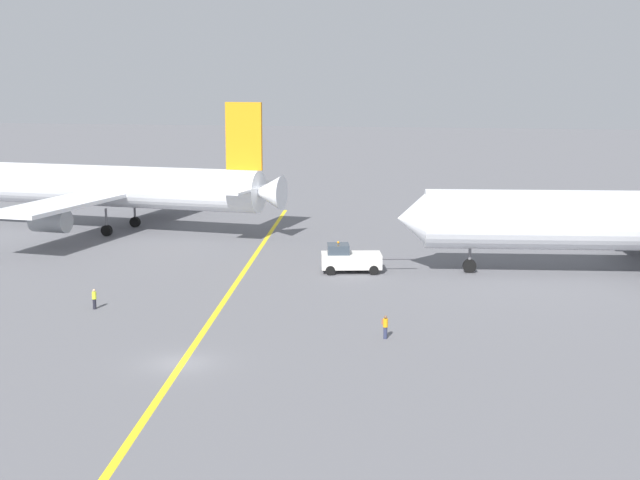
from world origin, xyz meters
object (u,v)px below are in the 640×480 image
ground_crew_ramp_agent_by_cones (94,299)px  ground_crew_wing_walker_right (385,327)px  airliner_at_gate_left (101,187)px  pushback_tug (349,259)px

ground_crew_ramp_agent_by_cones → ground_crew_wing_walker_right: ground_crew_wing_walker_right is taller
ground_crew_ramp_agent_by_cones → ground_crew_wing_walker_right: bearing=-8.7°
airliner_at_gate_left → ground_crew_wing_walker_right: airliner_at_gate_left is taller
pushback_tug → ground_crew_wing_walker_right: 22.73m
airliner_at_gate_left → pushback_tug: 38.51m
pushback_tug → ground_crew_ramp_agent_by_cones: (-17.82, -18.13, -0.43)m
pushback_tug → ground_crew_wing_walker_right: (6.29, -21.84, -0.40)m
airliner_at_gate_left → ground_crew_ramp_agent_by_cones: size_ratio=28.95×
airliner_at_gate_left → pushback_tug: size_ratio=5.31×
airliner_at_gate_left → ground_crew_ramp_agent_by_cones: bearing=-66.0°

